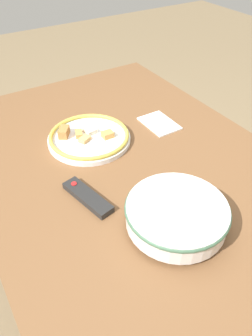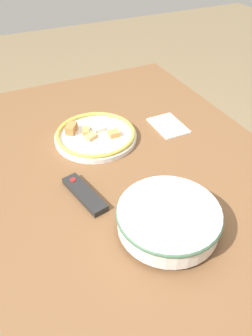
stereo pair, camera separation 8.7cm
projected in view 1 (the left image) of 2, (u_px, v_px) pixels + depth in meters
ground_plane at (133, 287)px, 1.55m from camera, size 8.00×8.00×0.00m
dining_table at (136, 185)px, 1.13m from camera, size 1.52×0.99×0.73m
noodle_bowl at (177, 214)px, 0.87m from camera, size 0.28×0.28×0.07m
food_plate at (89, 137)px, 1.20m from camera, size 0.30×0.30×0.05m
tv_remote at (87, 197)px, 0.97m from camera, size 0.19×0.09×0.02m
folded_napkin at (159, 123)px, 1.30m from camera, size 0.16×0.11×0.01m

